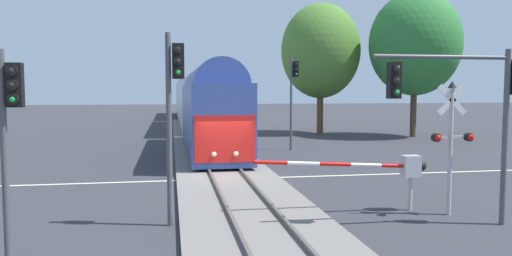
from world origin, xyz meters
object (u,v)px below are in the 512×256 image
(commuter_train, at_px, (195,101))
(traffic_signal_near_left, at_px, (9,120))
(traffic_signal_near_right, at_px, (470,94))
(oak_far_right, at_px, (321,51))
(maple_right_background, at_px, (415,44))
(crossing_signal_mast, at_px, (451,134))
(traffic_signal_median, at_px, (173,97))
(crossing_gate_near, at_px, (393,168))
(traffic_signal_far_side, at_px, (293,88))

(commuter_train, bearing_deg, traffic_signal_near_left, -98.84)
(traffic_signal_near_right, height_order, oak_far_right, oak_far_right)
(commuter_train, bearing_deg, traffic_signal_near_right, -81.11)
(traffic_signal_near_right, relative_size, maple_right_background, 0.43)
(crossing_signal_mast, distance_m, traffic_signal_median, 8.57)
(crossing_gate_near, distance_m, oak_far_right, 28.65)
(commuter_train, height_order, traffic_signal_near_left, commuter_train)
(traffic_signal_median, bearing_deg, traffic_signal_near_left, -147.21)
(crossing_gate_near, relative_size, traffic_signal_near_right, 1.13)
(commuter_train, bearing_deg, oak_far_right, -37.70)
(commuter_train, bearing_deg, crossing_gate_near, -82.60)
(commuter_train, distance_m, crossing_gate_near, 35.94)
(traffic_signal_near_right, distance_m, oak_far_right, 30.05)
(traffic_signal_near_left, bearing_deg, commuter_train, 81.16)
(traffic_signal_median, bearing_deg, traffic_signal_near_right, -10.60)
(traffic_signal_far_side, relative_size, traffic_signal_near_left, 1.25)
(crossing_gate_near, distance_m, traffic_signal_near_left, 11.15)
(traffic_signal_far_side, bearing_deg, traffic_signal_median, -114.76)
(commuter_train, xyz_separation_m, oak_far_right, (10.64, -8.22, 4.56))
(traffic_signal_near_right, bearing_deg, maple_right_background, 65.63)
(traffic_signal_near_right, bearing_deg, commuter_train, 98.89)
(crossing_gate_near, distance_m, traffic_signal_far_side, 16.35)
(traffic_signal_near_right, distance_m, maple_right_background, 28.10)
(commuter_train, height_order, crossing_gate_near, commuter_train)
(crossing_signal_mast, xyz_separation_m, traffic_signal_near_right, (-0.27, -1.30, 1.26))
(traffic_signal_median, bearing_deg, commuter_train, 86.32)
(crossing_gate_near, height_order, traffic_signal_near_right, traffic_signal_near_right)
(traffic_signal_near_right, bearing_deg, oak_far_right, 80.86)
(crossing_signal_mast, relative_size, traffic_signal_near_left, 0.87)
(maple_right_background, bearing_deg, traffic_signal_near_left, -131.76)
(commuter_train, xyz_separation_m, crossing_gate_near, (4.62, -35.61, -1.31))
(crossing_signal_mast, bearing_deg, traffic_signal_median, 178.38)
(traffic_signal_far_side, height_order, traffic_signal_median, traffic_signal_far_side)
(crossing_gate_near, distance_m, maple_right_background, 27.27)
(crossing_signal_mast, distance_m, traffic_signal_near_left, 12.36)
(crossing_gate_near, distance_m, traffic_signal_median, 7.33)
(crossing_gate_near, xyz_separation_m, traffic_signal_far_side, (0.74, 16.13, 2.61))
(crossing_signal_mast, bearing_deg, crossing_gate_near, 153.14)
(traffic_signal_far_side, xyz_separation_m, traffic_signal_near_right, (0.54, -18.21, -0.21))
(traffic_signal_far_side, relative_size, traffic_signal_median, 1.09)
(traffic_signal_far_side, bearing_deg, traffic_signal_near_right, -88.32)
(traffic_signal_near_right, xyz_separation_m, maple_right_background, (11.49, 25.36, 3.84))
(oak_far_right, bearing_deg, commuter_train, 142.30)
(traffic_signal_median, relative_size, traffic_signal_near_right, 1.09)
(crossing_signal_mast, height_order, traffic_signal_median, traffic_signal_median)
(traffic_signal_near_right, bearing_deg, crossing_signal_mast, 78.20)
(traffic_signal_far_side, bearing_deg, traffic_signal_near_left, -120.82)
(traffic_signal_near_left, bearing_deg, crossing_signal_mast, 9.89)
(traffic_signal_near_left, distance_m, oak_far_right, 34.79)
(crossing_gate_near, relative_size, oak_far_right, 0.50)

